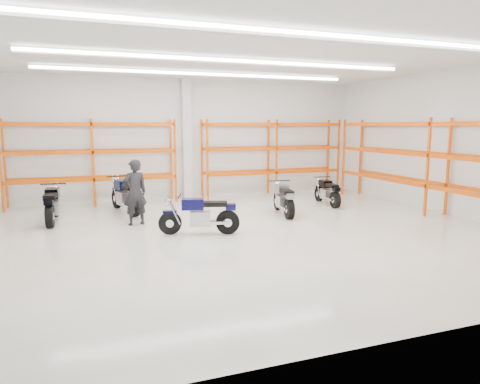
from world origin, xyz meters
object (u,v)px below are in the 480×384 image
object	(u,v)px
motorcycle_back_d	(328,193)
standing_man	(135,192)
motorcycle_main	(203,216)
motorcycle_back_b	(127,195)
motorcycle_back_c	(284,200)
motorcycle_back_a	(52,206)
structural_column	(187,139)

from	to	relation	value
motorcycle_back_d	standing_man	size ratio (longest dim) A/B	1.04
motorcycle_main	motorcycle_back_b	world-z (taller)	motorcycle_back_b
motorcycle_main	standing_man	distance (m)	2.28
motorcycle_back_d	standing_man	distance (m)	6.74
motorcycle_back_c	motorcycle_back_b	bearing A→B (deg)	157.43
motorcycle_back_b	motorcycle_back_c	bearing A→B (deg)	-22.57
motorcycle_back_a	motorcycle_back_c	size ratio (longest dim) A/B	1.05
motorcycle_main	standing_man	bearing A→B (deg)	132.40
motorcycle_main	motorcycle_back_a	size ratio (longest dim) A/B	0.94
motorcycle_back_a	motorcycle_main	bearing A→B (deg)	-36.18
standing_man	structural_column	xyz separation A→B (m)	(2.38, 3.95, 1.33)
motorcycle_back_c	standing_man	size ratio (longest dim) A/B	1.11
motorcycle_main	motorcycle_back_d	distance (m)	5.73
motorcycle_main	standing_man	xyz separation A→B (m)	(-1.51, 1.65, 0.45)
motorcycle_back_a	motorcycle_back_b	xyz separation A→B (m)	(2.14, 0.65, 0.09)
structural_column	standing_man	bearing A→B (deg)	-121.10
motorcycle_main	motorcycle_back_c	size ratio (longest dim) A/B	0.98
motorcycle_back_a	standing_man	bearing A→B (deg)	-25.82
motorcycle_back_a	motorcycle_back_d	bearing A→B (deg)	-1.63
motorcycle_back_c	motorcycle_back_d	bearing A→B (deg)	24.72
motorcycle_back_b	structural_column	bearing A→B (deg)	42.07
motorcycle_back_b	motorcycle_back_d	bearing A→B (deg)	-7.60
motorcycle_main	structural_column	distance (m)	5.95
standing_man	motorcycle_back_a	bearing A→B (deg)	-37.85
motorcycle_main	motorcycle_back_b	xyz separation A→B (m)	(-1.60, 3.38, 0.11)
motorcycle_back_a	motorcycle_back_c	xyz separation A→B (m)	(6.72, -1.26, -0.02)
motorcycle_back_b	motorcycle_back_c	size ratio (longest dim) A/B	1.15
standing_man	motorcycle_back_d	bearing A→B (deg)	174.99
motorcycle_back_a	structural_column	xyz separation A→B (m)	(4.61, 2.88, 1.75)
motorcycle_back_b	motorcycle_back_a	bearing A→B (deg)	-163.12
motorcycle_back_d	structural_column	bearing A→B (deg)	143.88
standing_man	motorcycle_back_b	bearing A→B (deg)	-99.18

